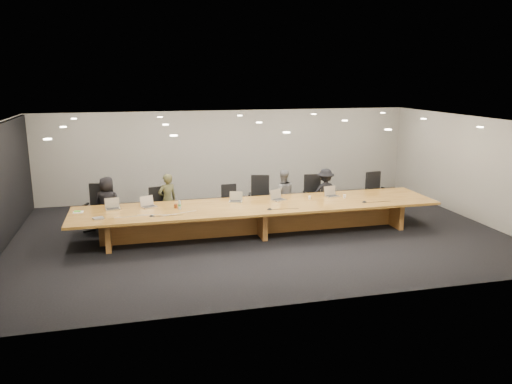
{
  "coord_description": "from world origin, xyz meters",
  "views": [
    {
      "loc": [
        -2.94,
        -11.57,
        3.86
      ],
      "look_at": [
        0.0,
        0.3,
        1.0
      ],
      "focal_mm": 35.0,
      "sensor_mm": 36.0,
      "label": 1
    }
  ],
  "objects_px": {
    "chair_far_left": "(97,208)",
    "mic_center": "(270,209)",
    "water_bottle": "(180,205)",
    "mic_left": "(152,216)",
    "laptop_d": "(279,195)",
    "person_b": "(168,200)",
    "laptop_c": "(236,197)",
    "av_box": "(98,218)",
    "person_a": "(108,204)",
    "paper_cup_far": "(345,196)",
    "laptop_e": "(333,191)",
    "chair_mid_right": "(260,197)",
    "conference_table": "(259,213)",
    "chair_right": "(314,195)",
    "laptop_b": "(149,202)",
    "amber_mug": "(176,206)",
    "laptop_a": "(113,204)",
    "chair_far_right": "(377,192)",
    "mic_right": "(364,202)",
    "person_d": "(325,192)",
    "person_c": "(283,194)",
    "chair_left": "(161,207)",
    "paper_cup_near": "(310,198)",
    "chair_mid_left": "(231,203)"
  },
  "relations": [
    {
      "from": "chair_far_right",
      "to": "laptop_d",
      "type": "relative_size",
      "value": 3.39
    },
    {
      "from": "chair_far_left",
      "to": "mic_center",
      "type": "relative_size",
      "value": 9.14
    },
    {
      "from": "laptop_b",
      "to": "mic_left",
      "type": "xyz_separation_m",
      "value": [
        0.03,
        -0.85,
        -0.12
      ]
    },
    {
      "from": "mic_center",
      "to": "mic_left",
      "type": "bearing_deg",
      "value": 178.5
    },
    {
      "from": "chair_mid_left",
      "to": "water_bottle",
      "type": "height_order",
      "value": "chair_mid_left"
    },
    {
      "from": "laptop_b",
      "to": "laptop_e",
      "type": "distance_m",
      "value": 4.74
    },
    {
      "from": "person_b",
      "to": "person_c",
      "type": "bearing_deg",
      "value": 157.63
    },
    {
      "from": "laptop_b",
      "to": "paper_cup_far",
      "type": "height_order",
      "value": "laptop_b"
    },
    {
      "from": "laptop_d",
      "to": "mic_left",
      "type": "height_order",
      "value": "laptop_d"
    },
    {
      "from": "laptop_e",
      "to": "conference_table",
      "type": "bearing_deg",
      "value": 175.97
    },
    {
      "from": "mic_right",
      "to": "paper_cup_near",
      "type": "bearing_deg",
      "value": 152.05
    },
    {
      "from": "av_box",
      "to": "mic_right",
      "type": "bearing_deg",
      "value": -21.42
    },
    {
      "from": "chair_far_right",
      "to": "paper_cup_near",
      "type": "relative_size",
      "value": 13.99
    },
    {
      "from": "conference_table",
      "to": "mic_right",
      "type": "relative_size",
      "value": 66.33
    },
    {
      "from": "paper_cup_near",
      "to": "av_box",
      "type": "bearing_deg",
      "value": -173.36
    },
    {
      "from": "paper_cup_near",
      "to": "paper_cup_far",
      "type": "relative_size",
      "value": 0.91
    },
    {
      "from": "laptop_a",
      "to": "laptop_b",
      "type": "relative_size",
      "value": 0.99
    },
    {
      "from": "person_d",
      "to": "person_b",
      "type": "bearing_deg",
      "value": 3.24
    },
    {
      "from": "laptop_e",
      "to": "person_d",
      "type": "bearing_deg",
      "value": 68.04
    },
    {
      "from": "chair_far_left",
      "to": "mic_right",
      "type": "distance_m",
      "value": 6.75
    },
    {
      "from": "chair_right",
      "to": "person_c",
      "type": "relative_size",
      "value": 0.84
    },
    {
      "from": "mic_left",
      "to": "amber_mug",
      "type": "bearing_deg",
      "value": 45.58
    },
    {
      "from": "person_a",
      "to": "paper_cup_far",
      "type": "xyz_separation_m",
      "value": [
        5.98,
        -1.08,
        0.1
      ]
    },
    {
      "from": "laptop_c",
      "to": "laptop_b",
      "type": "bearing_deg",
      "value": -162.03
    },
    {
      "from": "chair_mid_right",
      "to": "water_bottle",
      "type": "xyz_separation_m",
      "value": [
        -2.31,
        -1.3,
        0.25
      ]
    },
    {
      "from": "conference_table",
      "to": "person_d",
      "type": "distance_m",
      "value": 2.52
    },
    {
      "from": "chair_far_right",
      "to": "paper_cup_near",
      "type": "distance_m",
      "value": 2.63
    },
    {
      "from": "chair_mid_right",
      "to": "laptop_c",
      "type": "distance_m",
      "value": 1.29
    },
    {
      "from": "water_bottle",
      "to": "av_box",
      "type": "relative_size",
      "value": 0.92
    },
    {
      "from": "mic_center",
      "to": "laptop_d",
      "type": "bearing_deg",
      "value": 60.41
    },
    {
      "from": "laptop_d",
      "to": "paper_cup_far",
      "type": "bearing_deg",
      "value": -31.42
    },
    {
      "from": "conference_table",
      "to": "chair_right",
      "type": "distance_m",
      "value": 2.38
    },
    {
      "from": "chair_far_right",
      "to": "mic_center",
      "type": "bearing_deg",
      "value": -163.97
    },
    {
      "from": "laptop_c",
      "to": "water_bottle",
      "type": "height_order",
      "value": "laptop_c"
    },
    {
      "from": "chair_far_left",
      "to": "laptop_b",
      "type": "bearing_deg",
      "value": -17.43
    },
    {
      "from": "person_a",
      "to": "av_box",
      "type": "height_order",
      "value": "person_a"
    },
    {
      "from": "chair_right",
      "to": "amber_mug",
      "type": "relative_size",
      "value": 11.12
    },
    {
      "from": "amber_mug",
      "to": "person_d",
      "type": "bearing_deg",
      "value": 13.58
    },
    {
      "from": "laptop_e",
      "to": "paper_cup_far",
      "type": "relative_size",
      "value": 3.78
    },
    {
      "from": "av_box",
      "to": "laptop_c",
      "type": "bearing_deg",
      "value": -7.59
    },
    {
      "from": "water_bottle",
      "to": "mic_left",
      "type": "relative_size",
      "value": 1.63
    },
    {
      "from": "chair_mid_right",
      "to": "laptop_c",
      "type": "height_order",
      "value": "chair_mid_right"
    },
    {
      "from": "person_a",
      "to": "laptop_e",
      "type": "relative_size",
      "value": 4.03
    },
    {
      "from": "chair_mid_right",
      "to": "mic_left",
      "type": "relative_size",
      "value": 9.52
    },
    {
      "from": "laptop_c",
      "to": "mic_center",
      "type": "xyz_separation_m",
      "value": [
        0.64,
        -0.93,
        -0.11
      ]
    },
    {
      "from": "laptop_e",
      "to": "chair_mid_left",
      "type": "bearing_deg",
      "value": 146.43
    },
    {
      "from": "chair_far_left",
      "to": "mic_center",
      "type": "distance_m",
      "value": 4.4
    },
    {
      "from": "chair_far_left",
      "to": "chair_left",
      "type": "distance_m",
      "value": 1.57
    },
    {
      "from": "person_b",
      "to": "laptop_d",
      "type": "distance_m",
      "value": 2.91
    },
    {
      "from": "water_bottle",
      "to": "mic_left",
      "type": "xyz_separation_m",
      "value": [
        -0.67,
        -0.47,
        -0.09
      ]
    }
  ]
}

